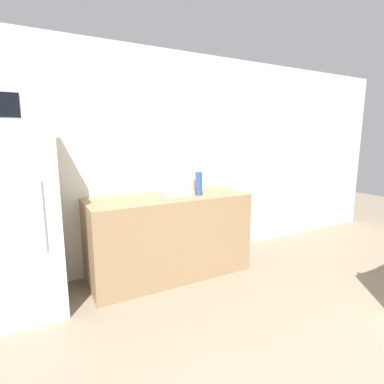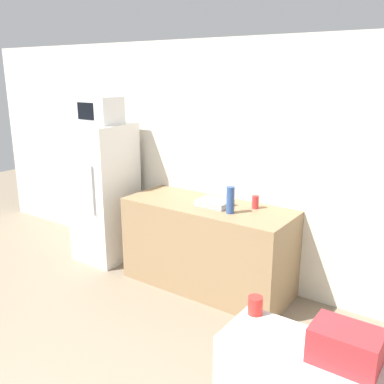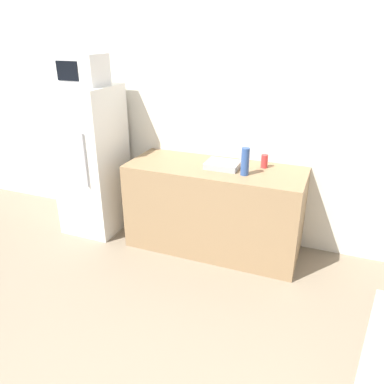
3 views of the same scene
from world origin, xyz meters
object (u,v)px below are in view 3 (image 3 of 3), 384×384
object	(u,v)px
microwave	(82,70)
bottle_tall	(245,162)
bottle_short	(264,161)
refrigerator	(92,161)

from	to	relation	value
microwave	bottle_tall	distance (m)	1.95
microwave	bottle_tall	bearing A→B (deg)	-1.37
microwave	bottle_short	world-z (taller)	microwave
refrigerator	bottle_short	size ratio (longest dim) A/B	12.43
bottle_tall	bottle_short	world-z (taller)	bottle_tall
refrigerator	bottle_short	xyz separation A→B (m)	(1.92, 0.23, 0.16)
refrigerator	bottle_short	world-z (taller)	refrigerator
microwave	bottle_short	xyz separation A→B (m)	(1.92, 0.23, -0.83)
refrigerator	bottle_tall	bearing A→B (deg)	-1.41
refrigerator	microwave	size ratio (longest dim) A/B	3.59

